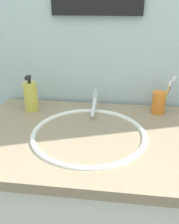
{
  "coord_description": "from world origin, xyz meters",
  "views": [
    {
      "loc": [
        0.12,
        -0.9,
        1.35
      ],
      "look_at": [
        0.01,
        0.02,
        0.92
      ],
      "focal_mm": 39.01,
      "sensor_mm": 36.0,
      "label": 1
    }
  ],
  "objects_px": {
    "toothbrush_cup": "(159,102)",
    "toothbrush_purple": "(168,92)",
    "soap_dispenser": "(31,96)",
    "faucet": "(94,104)",
    "toothbrush_yellow": "(166,95)"
  },
  "relations": [
    {
      "from": "toothbrush_cup",
      "to": "soap_dispenser",
      "type": "distance_m",
      "value": 0.64
    },
    {
      "from": "toothbrush_purple",
      "to": "toothbrush_yellow",
      "type": "height_order",
      "value": "toothbrush_purple"
    },
    {
      "from": "toothbrush_purple",
      "to": "soap_dispenser",
      "type": "distance_m",
      "value": 0.68
    },
    {
      "from": "faucet",
      "to": "toothbrush_purple",
      "type": "relative_size",
      "value": 0.87
    },
    {
      "from": "faucet",
      "to": "soap_dispenser",
      "type": "distance_m",
      "value": 0.32
    },
    {
      "from": "faucet",
      "to": "toothbrush_purple",
      "type": "height_order",
      "value": "toothbrush_purple"
    },
    {
      "from": "toothbrush_cup",
      "to": "faucet",
      "type": "bearing_deg",
      "value": -173.95
    },
    {
      "from": "toothbrush_purple",
      "to": "toothbrush_cup",
      "type": "bearing_deg",
      "value": 173.36
    },
    {
      "from": "toothbrush_yellow",
      "to": "toothbrush_purple",
      "type": "bearing_deg",
      "value": 58.05
    },
    {
      "from": "toothbrush_cup",
      "to": "toothbrush_purple",
      "type": "bearing_deg",
      "value": -6.64
    },
    {
      "from": "toothbrush_cup",
      "to": "toothbrush_purple",
      "type": "relative_size",
      "value": 0.57
    },
    {
      "from": "faucet",
      "to": "toothbrush_yellow",
      "type": "distance_m",
      "value": 0.35
    },
    {
      "from": "toothbrush_cup",
      "to": "toothbrush_yellow",
      "type": "height_order",
      "value": "toothbrush_yellow"
    },
    {
      "from": "soap_dispenser",
      "to": "toothbrush_cup",
      "type": "bearing_deg",
      "value": 4.31
    },
    {
      "from": "faucet",
      "to": "toothbrush_cup",
      "type": "height_order",
      "value": "toothbrush_cup"
    }
  ]
}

